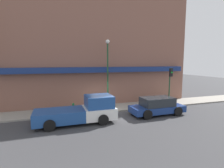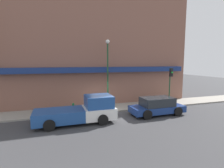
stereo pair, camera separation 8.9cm
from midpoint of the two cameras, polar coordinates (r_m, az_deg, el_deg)
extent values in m
plane|color=#38383A|center=(14.95, -2.14, -9.47)|extent=(80.00, 80.00, 0.00)
cube|color=gray|center=(16.12, -3.43, -8.01)|extent=(36.00, 2.57, 0.12)
cube|color=brown|center=(18.35, -5.86, 12.44)|extent=(19.80, 3.00, 11.96)
cube|color=navy|center=(16.53, -4.40, 4.66)|extent=(18.22, 0.60, 0.50)
cube|color=white|center=(12.97, -4.47, -9.15)|extent=(2.23, 1.96, 0.79)
cube|color=#1E478C|center=(12.77, -4.51, -5.62)|extent=(1.89, 1.80, 0.85)
cube|color=#1E478C|center=(12.63, -17.02, -9.90)|extent=(3.34, 1.96, 0.79)
cylinder|color=black|center=(13.97, -5.21, -9.11)|extent=(0.74, 0.22, 0.74)
cylinder|color=black|center=(12.16, -3.07, -11.59)|extent=(0.74, 0.22, 0.74)
cylinder|color=black|center=(13.65, -19.69, -9.90)|extent=(0.74, 0.22, 0.74)
cylinder|color=black|center=(11.79, -19.90, -12.63)|extent=(0.74, 0.22, 0.74)
cube|color=navy|center=(14.91, 14.30, -7.81)|extent=(4.43, 1.76, 0.52)
cube|color=#23282D|center=(14.77, 14.38, -5.56)|extent=(2.57, 1.58, 0.68)
cylinder|color=black|center=(16.39, 16.70, -6.94)|extent=(0.74, 0.22, 0.74)
cylinder|color=black|center=(15.04, 20.57, -8.37)|extent=(0.74, 0.22, 0.74)
cylinder|color=black|center=(15.02, 8.00, -7.99)|extent=(0.74, 0.22, 0.74)
cylinder|color=black|center=(13.53, 11.34, -9.77)|extent=(0.74, 0.22, 0.74)
cylinder|color=#196633|center=(15.22, -12.67, -7.75)|extent=(0.20, 0.20, 0.57)
sphere|color=#196633|center=(15.14, -12.71, -6.43)|extent=(0.19, 0.19, 0.19)
cylinder|color=#1E4728|center=(15.78, -1.57, 2.55)|extent=(0.14, 0.14, 5.78)
sphere|color=silver|center=(15.83, -1.61, 13.69)|extent=(0.36, 0.36, 0.36)
cylinder|color=#1E4728|center=(17.79, 18.09, -0.82)|extent=(0.12, 0.12, 3.59)
cube|color=black|center=(17.53, 18.58, 3.63)|extent=(0.28, 0.20, 0.80)
sphere|color=green|center=(17.43, 18.82, 3.61)|extent=(0.16, 0.16, 0.16)
camera|label=1|loc=(0.04, -90.16, -0.02)|focal=28.00mm
camera|label=2|loc=(0.04, 89.84, 0.02)|focal=28.00mm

